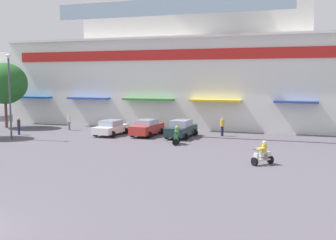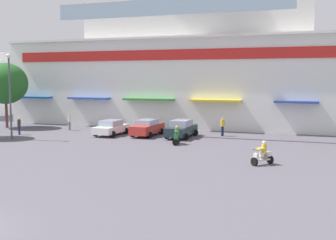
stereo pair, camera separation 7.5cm
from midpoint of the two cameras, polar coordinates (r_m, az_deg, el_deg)
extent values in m
plane|color=#545059|center=(26.41, -8.16, -5.87)|extent=(128.00, 128.00, 0.00)
cube|color=white|center=(48.44, 4.55, 5.17)|extent=(43.13, 13.86, 9.42)
cube|color=white|center=(49.70, 4.84, 14.89)|extent=(24.81, 12.47, 7.35)
cube|color=red|center=(41.75, 2.26, 9.23)|extent=(39.68, 0.12, 1.07)
cube|color=silver|center=(41.85, 2.25, 11.68)|extent=(43.13, 0.70, 0.24)
cube|color=#184C8C|center=(49.61, -18.67, 3.06)|extent=(4.71, 1.10, 0.20)
cube|color=#2E4B98|center=(45.54, -11.21, 3.03)|extent=(4.88, 1.10, 0.20)
cube|color=#2D7B2E|center=(42.50, -2.88, 2.93)|extent=(5.53, 1.10, 0.20)
cube|color=gold|center=(40.46, 6.57, 2.74)|extent=(5.20, 1.10, 0.20)
cube|color=#2D418B|center=(39.61, 17.56, 2.43)|extent=(4.03, 1.10, 0.20)
cube|color=#99B7C6|center=(36.94, -0.20, 15.70)|extent=(21.83, 0.08, 1.47)
cylinder|color=brown|center=(47.02, -21.94, 0.85)|extent=(0.29, 0.29, 3.07)
ellipsoid|color=#245B24|center=(46.87, -22.10, 4.81)|extent=(4.91, 4.37, 4.42)
cube|color=white|center=(38.34, -8.14, -1.27)|extent=(1.98, 4.17, 0.64)
cube|color=#9AABBD|center=(38.27, -8.15, -0.41)|extent=(1.63, 2.12, 0.52)
cylinder|color=black|center=(39.91, -8.36, -1.41)|extent=(0.61, 0.19, 0.60)
cylinder|color=black|center=(39.06, -6.08, -1.54)|extent=(0.61, 0.19, 0.60)
cylinder|color=black|center=(37.75, -10.25, -1.86)|extent=(0.61, 0.19, 0.60)
cylinder|color=black|center=(36.85, -7.89, -2.01)|extent=(0.61, 0.19, 0.60)
cube|color=#B72E28|center=(37.62, -3.03, -1.24)|extent=(1.97, 4.43, 0.79)
cube|color=#9FB2CC|center=(37.55, -3.04, -0.28)|extent=(1.60, 2.25, 0.46)
cylinder|color=black|center=(39.23, -3.33, -1.48)|extent=(0.61, 0.20, 0.60)
cylinder|color=black|center=(38.54, -1.03, -1.60)|extent=(0.61, 0.20, 0.60)
cylinder|color=black|center=(36.85, -5.11, -1.98)|extent=(0.61, 0.20, 0.60)
cylinder|color=black|center=(36.11, -2.70, -2.13)|extent=(0.61, 0.20, 0.60)
cube|color=#1C2C31|center=(36.57, 1.81, -1.47)|extent=(1.94, 4.47, 0.76)
cube|color=#A5ACC3|center=(36.49, 1.82, -0.43)|extent=(1.60, 2.27, 0.57)
cylinder|color=black|center=(38.18, 1.25, -1.68)|extent=(0.61, 0.19, 0.60)
cylinder|color=black|center=(37.63, 3.75, -1.80)|extent=(0.61, 0.19, 0.60)
cylinder|color=black|center=(35.65, -0.24, -2.23)|extent=(0.61, 0.19, 0.60)
cylinder|color=black|center=(35.06, 2.43, -2.37)|extent=(0.61, 0.19, 0.60)
cylinder|color=black|center=(32.19, 1.01, -3.19)|extent=(0.54, 0.23, 0.52)
cylinder|color=black|center=(33.47, 1.30, -2.84)|extent=(0.54, 0.23, 0.52)
cube|color=#2A8345|center=(32.82, 1.16, -2.91)|extent=(0.48, 1.18, 0.10)
cube|color=#2A8345|center=(32.99, 1.21, -2.15)|extent=(0.42, 0.77, 0.28)
cube|color=#2A8345|center=(32.28, 1.04, -2.72)|extent=(0.34, 0.19, 0.71)
cylinder|color=black|center=(32.17, 1.03, -1.74)|extent=(0.52, 0.13, 0.04)
cube|color=black|center=(32.91, 1.19, -2.38)|extent=(0.36, 0.33, 0.36)
cylinder|color=#437340|center=(32.85, 1.19, -1.64)|extent=(0.37, 0.37, 0.50)
sphere|color=gold|center=(32.80, 1.19, -1.02)|extent=(0.25, 0.25, 0.25)
cube|color=#437340|center=(32.56, 1.12, -1.66)|extent=(0.41, 0.49, 0.10)
cylinder|color=black|center=(25.48, 12.03, -5.78)|extent=(0.48, 0.45, 0.52)
cylinder|color=black|center=(26.35, 14.16, -5.44)|extent=(0.48, 0.45, 0.52)
cube|color=silver|center=(25.90, 13.11, -5.47)|extent=(0.98, 1.04, 0.10)
cube|color=silver|center=(26.00, 13.51, -4.71)|extent=(0.71, 0.74, 0.28)
cube|color=silver|center=(25.53, 12.26, -5.30)|extent=(0.33, 0.32, 0.64)
cylinder|color=black|center=(25.42, 12.24, -4.14)|extent=(0.41, 0.38, 0.04)
cube|color=gray|center=(25.95, 13.34, -5.00)|extent=(0.43, 0.42, 0.36)
cylinder|color=gold|center=(25.87, 13.36, -3.98)|extent=(0.45, 0.45, 0.58)
sphere|color=silver|center=(25.80, 13.38, -3.10)|extent=(0.25, 0.25, 0.25)
cube|color=gold|center=(25.67, 12.89, -3.97)|extent=(0.55, 0.55, 0.10)
cylinder|color=#715E5A|center=(42.89, -13.82, -0.84)|extent=(0.23, 0.23, 0.85)
cylinder|color=silver|center=(42.81, -13.85, 0.14)|extent=(0.38, 0.38, 0.62)
sphere|color=tan|center=(42.77, -13.86, 0.71)|extent=(0.24, 0.24, 0.24)
cylinder|color=#212550|center=(40.83, -20.35, -1.41)|extent=(0.23, 0.23, 0.80)
cylinder|color=#372E2C|center=(40.75, -20.39, -0.41)|extent=(0.37, 0.37, 0.62)
sphere|color=tan|center=(40.71, -20.41, 0.18)|extent=(0.23, 0.23, 0.23)
cylinder|color=#18203B|center=(37.79, 7.61, -1.57)|extent=(0.32, 0.32, 0.91)
cylinder|color=gold|center=(37.70, 7.63, -0.44)|extent=(0.51, 0.51, 0.60)
sphere|color=tan|center=(37.66, 7.63, 0.17)|extent=(0.21, 0.21, 0.21)
cylinder|color=#474C51|center=(37.70, -21.47, 2.78)|extent=(0.16, 0.16, 7.11)
ellipsoid|color=silver|center=(37.70, -21.69, 8.45)|extent=(0.40, 0.40, 0.28)
camera|label=1|loc=(0.04, -90.07, -0.01)|focal=43.16mm
camera|label=2|loc=(0.04, 89.93, 0.01)|focal=43.16mm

